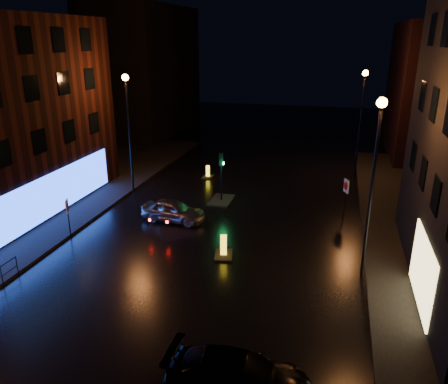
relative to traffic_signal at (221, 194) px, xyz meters
The scene contains 14 objects.
ground 14.06m from the traffic_signal, 85.10° to the right, with size 120.00×120.00×0.00m, color black.
pavement_left 14.14m from the traffic_signal, 154.89° to the right, with size 12.00×44.00×0.15m, color black.
building_far_left 26.50m from the traffic_signal, 125.18° to the left, with size 8.00×16.00×14.00m, color black.
building_far_right 24.83m from the traffic_signal, 48.01° to the left, with size 8.00×14.00×12.00m, color black.
street_lamp_lfar 8.32m from the traffic_signal, behind, with size 0.44×0.44×8.37m.
street_lamp_rnear 13.06m from the traffic_signal, 41.63° to the right, with size 0.44×0.44×8.37m.
street_lamp_rfar 13.06m from the traffic_signal, 41.63° to the left, with size 0.44×0.44×8.37m.
traffic_signal is the anchor object (origin of this frame).
silver_hatchback 4.47m from the traffic_signal, 116.29° to the right, with size 1.57×3.91×1.33m, color #9FA1A7.
dark_sedan 17.23m from the traffic_signal, 73.16° to the right, with size 1.91×4.69×1.36m, color black.
bollard_near 8.00m from the traffic_signal, 74.22° to the right, with size 1.16×1.50×1.18m.
bollard_far 5.54m from the traffic_signal, 116.36° to the left, with size 0.76×1.13×0.98m.
road_sign_left 10.35m from the traffic_signal, 130.67° to the right, with size 0.27×0.53×2.28m.
road_sign_right 8.31m from the traffic_signal, ahead, with size 0.30×0.58×2.52m.
Camera 1 is at (6.10, -13.17, 10.70)m, focal length 35.00 mm.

